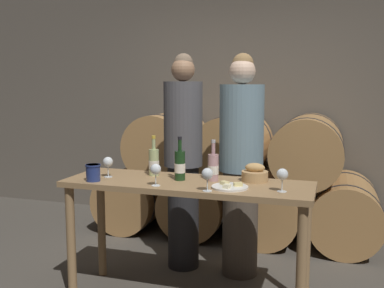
% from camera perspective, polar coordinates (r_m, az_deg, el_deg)
% --- Properties ---
extents(stone_wall_back, '(10.00, 0.12, 3.20)m').
position_cam_1_polar(stone_wall_back, '(5.14, 6.97, 8.05)').
color(stone_wall_back, '#60594F').
rests_on(stone_wall_back, ground_plane).
extents(barrel_stack, '(2.86, 0.94, 1.26)m').
position_cam_1_polar(barrel_stack, '(4.66, 5.40, -4.45)').
color(barrel_stack, '#A87A47').
rests_on(barrel_stack, ground_plane).
extents(tasting_table, '(1.73, 0.56, 0.88)m').
position_cam_1_polar(tasting_table, '(3.17, -0.62, -7.18)').
color(tasting_table, '#99754C').
rests_on(tasting_table, ground_plane).
extents(person_left, '(0.32, 0.32, 1.81)m').
position_cam_1_polar(person_left, '(3.75, -1.12, -2.00)').
color(person_left, '#232326').
rests_on(person_left, ground_plane).
extents(person_right, '(0.35, 0.35, 1.80)m').
position_cam_1_polar(person_right, '(3.63, 6.25, -2.55)').
color(person_right, '#4C4238').
rests_on(person_right, ground_plane).
extents(wine_bottle_red, '(0.08, 0.08, 0.31)m').
position_cam_1_polar(wine_bottle_red, '(3.17, -1.55, -2.70)').
color(wine_bottle_red, '#193819').
rests_on(wine_bottle_red, tasting_table).
extents(wine_bottle_white, '(0.08, 0.08, 0.30)m').
position_cam_1_polar(wine_bottle_white, '(3.34, -4.86, -2.29)').
color(wine_bottle_white, '#ADBC7F').
rests_on(wine_bottle_white, tasting_table).
extents(wine_bottle_rose, '(0.08, 0.08, 0.29)m').
position_cam_1_polar(wine_bottle_rose, '(3.15, 2.71, -2.94)').
color(wine_bottle_rose, '#BC8E93').
rests_on(wine_bottle_rose, tasting_table).
extents(blue_crock, '(0.11, 0.11, 0.12)m').
position_cam_1_polar(blue_crock, '(3.22, -12.45, -3.48)').
color(blue_crock, navy).
rests_on(blue_crock, tasting_table).
extents(bread_basket, '(0.19, 0.19, 0.13)m').
position_cam_1_polar(bread_basket, '(3.17, 7.98, -3.81)').
color(bread_basket, tan).
rests_on(bread_basket, tasting_table).
extents(cheese_plate, '(0.24, 0.24, 0.04)m').
position_cam_1_polar(cheese_plate, '(2.95, 4.83, -5.42)').
color(cheese_plate, white).
rests_on(cheese_plate, tasting_table).
extents(wine_glass_far_left, '(0.07, 0.07, 0.15)m').
position_cam_1_polar(wine_glass_far_left, '(3.32, -10.63, -2.32)').
color(wine_glass_far_left, white).
rests_on(wine_glass_far_left, tasting_table).
extents(wine_glass_left, '(0.07, 0.07, 0.15)m').
position_cam_1_polar(wine_glass_left, '(3.00, -4.64, -3.29)').
color(wine_glass_left, white).
rests_on(wine_glass_left, tasting_table).
extents(wine_glass_center, '(0.07, 0.07, 0.15)m').
position_cam_1_polar(wine_glass_center, '(2.84, 1.96, -3.88)').
color(wine_glass_center, white).
rests_on(wine_glass_center, tasting_table).
extents(wine_glass_right, '(0.07, 0.07, 0.15)m').
position_cam_1_polar(wine_glass_right, '(2.88, 11.40, -3.87)').
color(wine_glass_right, white).
rests_on(wine_glass_right, tasting_table).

